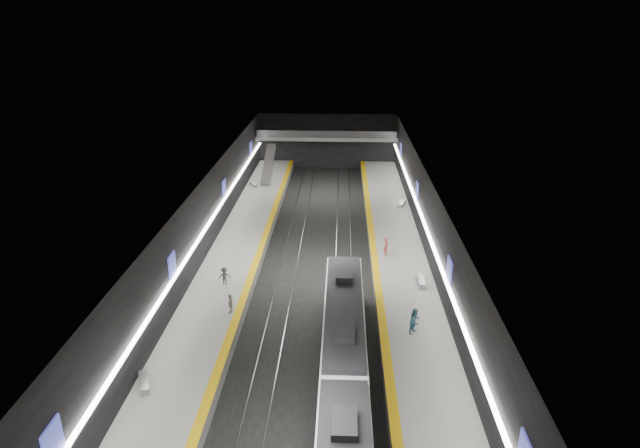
{
  "coord_description": "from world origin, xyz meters",
  "views": [
    {
      "loc": [
        2.2,
        -42.17,
        21.77
      ],
      "look_at": [
        0.14,
        6.75,
        2.2
      ],
      "focal_mm": 30.0,
      "sensor_mm": 36.0,
      "label": 1
    }
  ],
  "objects_px": {
    "escalator": "(268,164)",
    "bench_right_far": "(402,204)",
    "bench_left_far": "(254,184)",
    "passenger_left_a": "(230,304)",
    "passenger_left_b": "(224,276)",
    "bench_right_near": "(421,282)",
    "passenger_right_b": "(415,321)",
    "passenger_right_a": "(386,247)",
    "train": "(344,402)",
    "bench_left_near": "(144,383)"
  },
  "relations": [
    {
      "from": "passenger_right_a",
      "to": "bench_left_near",
      "type": "bearing_deg",
      "value": 153.27
    },
    {
      "from": "bench_left_far",
      "to": "passenger_left_a",
      "type": "bearing_deg",
      "value": -106.51
    },
    {
      "from": "escalator",
      "to": "bench_right_far",
      "type": "xyz_separation_m",
      "value": [
        16.66,
        -10.24,
        -1.65
      ]
    },
    {
      "from": "bench_left_far",
      "to": "bench_right_near",
      "type": "bearing_deg",
      "value": -77.6
    },
    {
      "from": "train",
      "to": "passenger_left_a",
      "type": "xyz_separation_m",
      "value": [
        -8.32,
        10.81,
        -0.43
      ]
    },
    {
      "from": "bench_left_far",
      "to": "bench_right_near",
      "type": "xyz_separation_m",
      "value": [
        17.76,
        -25.57,
        0.02
      ]
    },
    {
      "from": "train",
      "to": "bench_right_far",
      "type": "relative_size",
      "value": 14.83
    },
    {
      "from": "train",
      "to": "bench_right_near",
      "type": "bearing_deg",
      "value": 68.38
    },
    {
      "from": "escalator",
      "to": "passenger_right_b",
      "type": "distance_m",
      "value": 39.26
    },
    {
      "from": "train",
      "to": "escalator",
      "type": "bearing_deg",
      "value": 102.52
    },
    {
      "from": "passenger_right_b",
      "to": "passenger_left_b",
      "type": "distance_m",
      "value": 15.95
    },
    {
      "from": "train",
      "to": "passenger_right_a",
      "type": "distance_m",
      "value": 21.73
    },
    {
      "from": "passenger_right_b",
      "to": "passenger_left_b",
      "type": "height_order",
      "value": "passenger_right_b"
    },
    {
      "from": "bench_right_near",
      "to": "bench_right_far",
      "type": "xyz_separation_m",
      "value": [
        0.37,
        18.91,
        0.02
      ]
    },
    {
      "from": "bench_right_near",
      "to": "passenger_left_a",
      "type": "distance_m",
      "value": 15.47
    },
    {
      "from": "escalator",
      "to": "bench_right_near",
      "type": "bearing_deg",
      "value": -60.8
    },
    {
      "from": "passenger_left_b",
      "to": "passenger_right_b",
      "type": "bearing_deg",
      "value": 141.01
    },
    {
      "from": "passenger_left_b",
      "to": "bench_right_near",
      "type": "bearing_deg",
      "value": 167.41
    },
    {
      "from": "bench_left_far",
      "to": "passenger_right_b",
      "type": "relative_size",
      "value": 0.93
    },
    {
      "from": "bench_left_far",
      "to": "bench_right_far",
      "type": "relative_size",
      "value": 0.86
    },
    {
      "from": "escalator",
      "to": "bench_right_far",
      "type": "relative_size",
      "value": 3.95
    },
    {
      "from": "bench_left_near",
      "to": "passenger_left_b",
      "type": "relative_size",
      "value": 1.27
    },
    {
      "from": "passenger_left_a",
      "to": "passenger_left_b",
      "type": "distance_m",
      "value": 4.53
    },
    {
      "from": "bench_left_near",
      "to": "passenger_right_b",
      "type": "height_order",
      "value": "passenger_right_b"
    },
    {
      "from": "escalator",
      "to": "bench_left_near",
      "type": "relative_size",
      "value": 4.08
    },
    {
      "from": "bench_right_far",
      "to": "bench_right_near",
      "type": "bearing_deg",
      "value": -72.11
    },
    {
      "from": "train",
      "to": "bench_right_near",
      "type": "distance_m",
      "value": 17.1
    },
    {
      "from": "bench_right_near",
      "to": "passenger_right_b",
      "type": "xyz_separation_m",
      "value": [
        -1.38,
        -7.16,
        0.7
      ]
    },
    {
      "from": "bench_left_near",
      "to": "passenger_right_b",
      "type": "bearing_deg",
      "value": -0.88
    },
    {
      "from": "passenger_right_b",
      "to": "bench_left_near",
      "type": "bearing_deg",
      "value": 153.19
    },
    {
      "from": "train",
      "to": "passenger_left_b",
      "type": "xyz_separation_m",
      "value": [
        -9.68,
        15.14,
        -0.43
      ]
    },
    {
      "from": "passenger_right_b",
      "to": "bench_left_far",
      "type": "bearing_deg",
      "value": 68.82
    },
    {
      "from": "bench_right_near",
      "to": "bench_right_far",
      "type": "distance_m",
      "value": 18.91
    },
    {
      "from": "passenger_left_a",
      "to": "train",
      "type": "bearing_deg",
      "value": 42.59
    },
    {
      "from": "bench_right_far",
      "to": "passenger_right_a",
      "type": "bearing_deg",
      "value": -82.92
    },
    {
      "from": "bench_left_near",
      "to": "train",
      "type": "bearing_deg",
      "value": -32.85
    },
    {
      "from": "bench_left_near",
      "to": "passenger_right_a",
      "type": "bearing_deg",
      "value": 28.8
    },
    {
      "from": "train",
      "to": "passenger_right_b",
      "type": "xyz_separation_m",
      "value": [
        4.91,
        8.71,
        -0.27
      ]
    },
    {
      "from": "escalator",
      "to": "bench_right_far",
      "type": "height_order",
      "value": "escalator"
    },
    {
      "from": "train",
      "to": "passenger_left_b",
      "type": "distance_m",
      "value": 17.97
    },
    {
      "from": "bench_right_near",
      "to": "bench_left_far",
      "type": "bearing_deg",
      "value": 121.94
    },
    {
      "from": "passenger_right_a",
      "to": "passenger_left_b",
      "type": "relative_size",
      "value": 1.1
    },
    {
      "from": "bench_right_far",
      "to": "passenger_left_a",
      "type": "xyz_separation_m",
      "value": [
        -14.98,
        -23.97,
        0.52
      ]
    },
    {
      "from": "bench_left_far",
      "to": "passenger_right_b",
      "type": "xyz_separation_m",
      "value": [
        16.38,
        -32.73,
        0.72
      ]
    },
    {
      "from": "escalator",
      "to": "passenger_right_a",
      "type": "relative_size",
      "value": 4.74
    },
    {
      "from": "bench_left_far",
      "to": "train",
      "type": "bearing_deg",
      "value": -96.91
    },
    {
      "from": "passenger_right_b",
      "to": "passenger_left_b",
      "type": "xyz_separation_m",
      "value": [
        -14.59,
        6.42,
        -0.16
      ]
    },
    {
      "from": "bench_left_far",
      "to": "bench_right_far",
      "type": "height_order",
      "value": "bench_right_far"
    },
    {
      "from": "bench_left_far",
      "to": "escalator",
      "type": "bearing_deg",
      "value": 45.29
    },
    {
      "from": "escalator",
      "to": "bench_right_near",
      "type": "relative_size",
      "value": 4.24
    }
  ]
}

